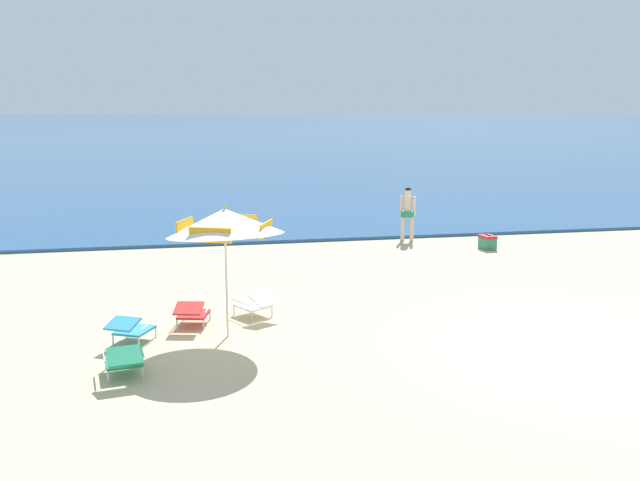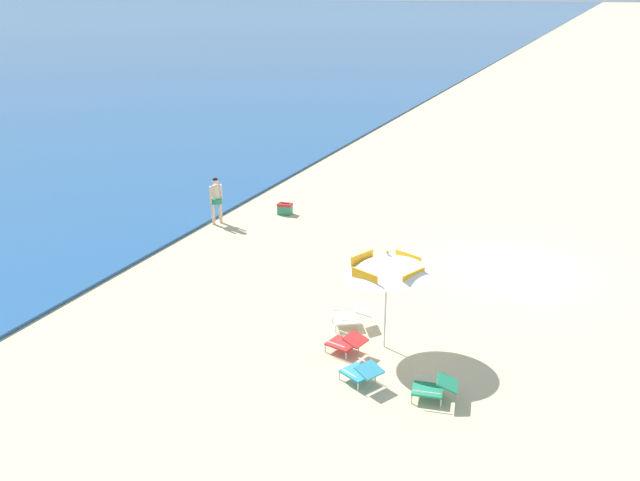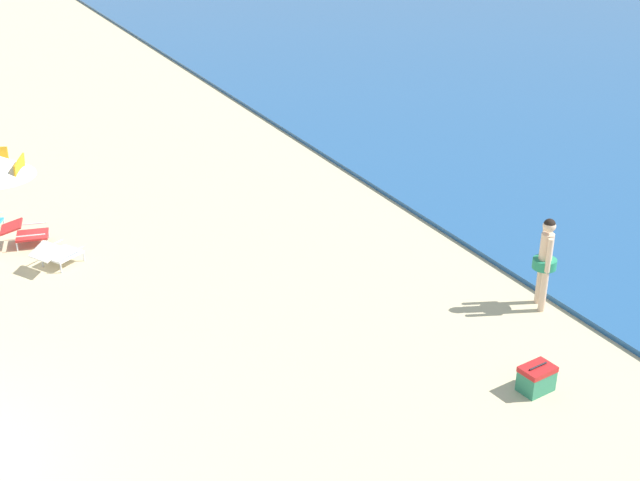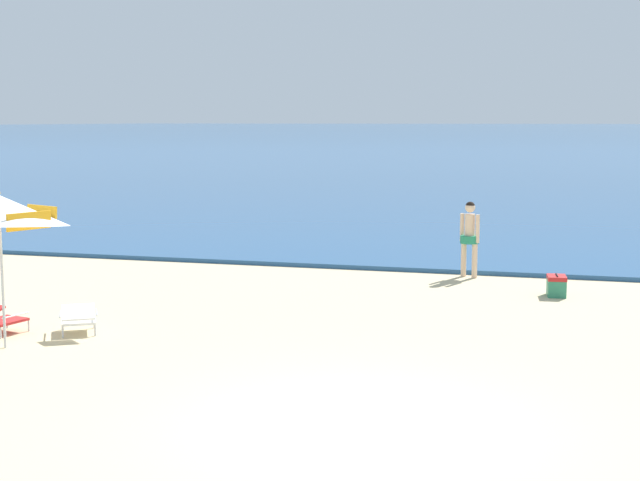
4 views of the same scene
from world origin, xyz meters
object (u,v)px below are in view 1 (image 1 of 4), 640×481
lounge_chair_beside_umbrella (192,312)px  lounge_chair_facing_sea (130,328)px  lounge_chair_spare_folded (124,359)px  person_standing_near_shore (408,210)px  cooler_box (487,242)px  beach_umbrella_striped_main (225,222)px  lounge_chair_under_umbrella (257,303)px

lounge_chair_beside_umbrella → lounge_chair_facing_sea: bearing=-145.2°
lounge_chair_beside_umbrella → lounge_chair_spare_folded: size_ratio=1.01×
lounge_chair_spare_folded → person_standing_near_shore: 12.23m
person_standing_near_shore → cooler_box: person_standing_near_shore is taller
lounge_chair_beside_umbrella → beach_umbrella_striped_main: bearing=-48.5°
lounge_chair_under_umbrella → lounge_chair_beside_umbrella: 1.28m
lounge_chair_beside_umbrella → lounge_chair_spare_folded: lounge_chair_spare_folded is taller
beach_umbrella_striped_main → lounge_chair_facing_sea: size_ratio=2.56×
beach_umbrella_striped_main → lounge_chair_facing_sea: 2.42m
lounge_chair_beside_umbrella → cooler_box: size_ratio=1.83×
lounge_chair_beside_umbrella → cooler_box: (8.45, 5.60, -0.08)m
lounge_chair_spare_folded → cooler_box: bearing=39.6°
lounge_chair_facing_sea → cooler_box: 11.41m
beach_umbrella_striped_main → cooler_box: 10.22m
lounge_chair_beside_umbrella → cooler_box: 10.13m
lounge_chair_spare_folded → cooler_box: size_ratio=1.80×
lounge_chair_spare_folded → person_standing_near_shore: size_ratio=0.58×
person_standing_near_shore → beach_umbrella_striped_main: bearing=-126.9°
beach_umbrella_striped_main → lounge_chair_facing_sea: bearing=-178.5°
lounge_chair_beside_umbrella → lounge_chair_spare_folded: 2.47m
lounge_chair_under_umbrella → person_standing_near_shore: size_ratio=0.62×
lounge_chair_facing_sea → cooler_box: lounge_chair_facing_sea is taller
lounge_chair_facing_sea → cooler_box: size_ratio=1.89×
cooler_box → beach_umbrella_striped_main: bearing=-141.3°
lounge_chair_beside_umbrella → cooler_box: bearing=33.5°
beach_umbrella_striped_main → cooler_box: bearing=38.7°
lounge_chair_spare_folded → lounge_chair_beside_umbrella: bearing=65.4°
beach_umbrella_striped_main → lounge_chair_facing_sea: (-1.65, -0.04, -1.77)m
lounge_chair_under_umbrella → lounge_chair_spare_folded: size_ratio=1.07×
beach_umbrella_striped_main → person_standing_near_shore: 10.04m
lounge_chair_under_umbrella → lounge_chair_facing_sea: lounge_chair_under_umbrella is taller
lounge_chair_under_umbrella → lounge_chair_facing_sea: size_ratio=1.02×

